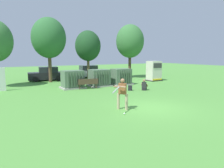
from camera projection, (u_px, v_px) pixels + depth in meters
name	position (u px, v px, depth m)	size (l,w,h in m)	color
ground_plane	(152.00, 108.00, 11.62)	(96.00, 96.00, 0.00)	#51933D
transformer_west	(72.00, 80.00, 18.37)	(2.10, 1.70, 1.62)	#9E9B93
transformer_mid_west	(99.00, 78.00, 19.60)	(2.10, 1.70, 1.62)	#9E9B93
transformer_mid_east	(121.00, 77.00, 20.69)	(2.10, 1.70, 1.62)	#9E9B93
generator_enclosure	(154.00, 71.00, 23.75)	(1.60, 1.40, 2.30)	#262626
park_bench	(88.00, 83.00, 18.06)	(1.84, 0.69, 0.92)	#4C3828
batter	(122.00, 92.00, 11.11)	(1.40, 1.22, 1.74)	tan
sports_ball	(124.00, 114.00, 10.36)	(0.09, 0.09, 0.09)	white
seated_spectator	(144.00, 86.00, 17.44)	(0.76, 0.72, 0.96)	black
backpack	(130.00, 88.00, 17.27)	(0.38, 0.38, 0.44)	black
tree_center_left	(49.00, 38.00, 21.93)	(3.67, 3.67, 7.02)	brown
tree_center_right	(88.00, 46.00, 24.84)	(3.12, 3.12, 5.97)	brown
tree_right	(130.00, 41.00, 26.36)	(3.62, 3.62, 6.92)	#4C3828
parked_car_leftmost	(47.00, 74.00, 23.92)	(4.37, 2.29, 1.62)	black
parked_car_left_of_center	(88.00, 72.00, 27.12)	(4.25, 2.03, 1.62)	#B2B2B7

